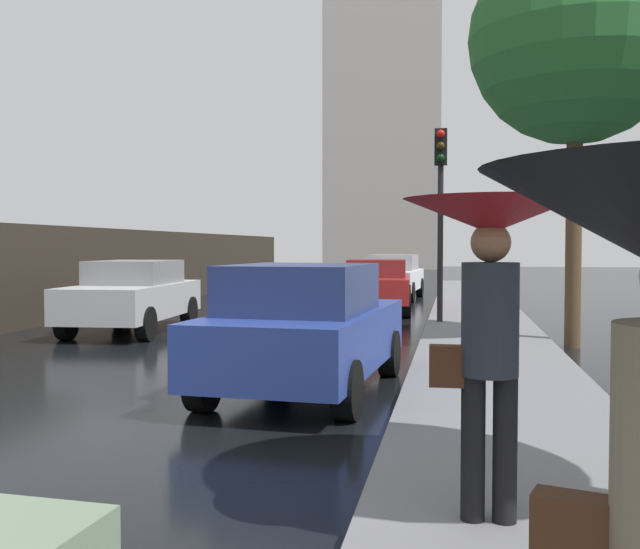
% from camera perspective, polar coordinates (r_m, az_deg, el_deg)
% --- Properties ---
extents(sidewalk_strip, '(2.20, 60.00, 0.14)m').
position_cam_1_polar(sidewalk_strip, '(5.05, 16.59, -17.02)').
color(sidewalk_strip, slate).
rests_on(sidewalk_strip, ground).
extents(car_white_near_kerb, '(1.91, 4.23, 1.46)m').
position_cam_1_polar(car_white_near_kerb, '(24.07, 5.71, -0.13)').
color(car_white_near_kerb, silver).
rests_on(car_white_near_kerb, ground).
extents(car_silver_mid_road, '(1.95, 4.09, 1.44)m').
position_cam_1_polar(car_silver_mid_road, '(15.15, -14.43, -1.56)').
color(car_silver_mid_road, '#B2B5BA').
rests_on(car_silver_mid_road, ground).
extents(car_blue_far_ahead, '(1.99, 4.01, 1.52)m').
position_cam_1_polar(car_blue_far_ahead, '(8.58, -1.14, -4.18)').
color(car_blue_far_ahead, navy).
rests_on(car_blue_far_ahead, ground).
extents(car_red_far_lane, '(1.95, 4.13, 1.39)m').
position_cam_1_polar(car_red_far_lane, '(19.01, 4.50, -0.80)').
color(car_red_far_lane, maroon).
rests_on(car_red_far_lane, ground).
extents(pedestrian_with_umbrella_near, '(1.00, 1.00, 1.86)m').
position_cam_1_polar(pedestrian_with_umbrella_near, '(4.26, 13.16, 0.68)').
color(pedestrian_with_umbrella_near, black).
rests_on(pedestrian_with_umbrella_near, sidewalk_strip).
extents(traffic_light, '(0.26, 0.39, 4.05)m').
position_cam_1_polar(traffic_light, '(15.61, 9.42, 6.72)').
color(traffic_light, black).
rests_on(traffic_light, sidewalk_strip).
extents(street_tree_near, '(3.58, 3.58, 7.04)m').
position_cam_1_polar(street_tree_near, '(13.57, 19.42, 17.05)').
color(street_tree_near, '#4C3823').
rests_on(street_tree_near, ground).
extents(distant_tower, '(9.86, 10.98, 28.65)m').
position_cam_1_polar(distant_tower, '(61.65, 4.86, 13.97)').
color(distant_tower, '#9E9993').
rests_on(distant_tower, ground).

